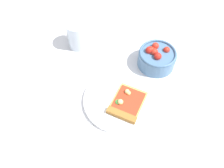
{
  "coord_description": "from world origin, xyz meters",
  "views": [
    {
      "loc": [
        -0.24,
        -0.32,
        0.63
      ],
      "look_at": [
        0.01,
        0.02,
        0.03
      ],
      "focal_mm": 36.87,
      "sensor_mm": 36.0,
      "label": 1
    }
  ],
  "objects_px": {
    "plate": "(118,101)",
    "soda_glass": "(78,35)",
    "salad_bowl": "(157,58)",
    "pizza_slice_main": "(126,104)"
  },
  "relations": [
    {
      "from": "pizza_slice_main",
      "to": "salad_bowl",
      "type": "distance_m",
      "value": 0.21
    },
    {
      "from": "pizza_slice_main",
      "to": "plate",
      "type": "bearing_deg",
      "value": 103.21
    },
    {
      "from": "soda_glass",
      "to": "salad_bowl",
      "type": "bearing_deg",
      "value": -55.37
    },
    {
      "from": "plate",
      "to": "soda_glass",
      "type": "relative_size",
      "value": 2.23
    },
    {
      "from": "plate",
      "to": "pizza_slice_main",
      "type": "bearing_deg",
      "value": -76.79
    },
    {
      "from": "plate",
      "to": "salad_bowl",
      "type": "relative_size",
      "value": 1.74
    },
    {
      "from": "plate",
      "to": "salad_bowl",
      "type": "height_order",
      "value": "salad_bowl"
    },
    {
      "from": "plate",
      "to": "soda_glass",
      "type": "bearing_deg",
      "value": 83.25
    },
    {
      "from": "pizza_slice_main",
      "to": "soda_glass",
      "type": "xyz_separation_m",
      "value": [
        0.03,
        0.32,
        0.03
      ]
    },
    {
      "from": "plate",
      "to": "salad_bowl",
      "type": "distance_m",
      "value": 0.21
    }
  ]
}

